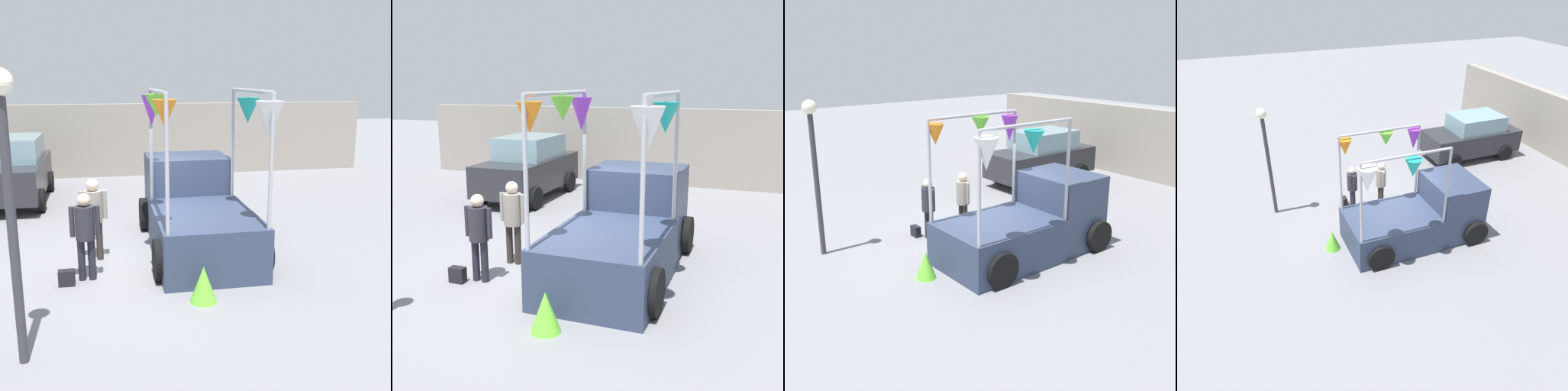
{
  "view_description": "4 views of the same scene",
  "coord_description": "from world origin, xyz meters",
  "views": [
    {
      "loc": [
        -0.86,
        -9.27,
        3.53
      ],
      "look_at": [
        0.76,
        -0.83,
        1.45
      ],
      "focal_mm": 45.0,
      "sensor_mm": 36.0,
      "label": 1
    },
    {
      "loc": [
        3.39,
        -7.89,
        3.45
      ],
      "look_at": [
        0.6,
        -0.29,
        1.58
      ],
      "focal_mm": 45.0,
      "sensor_mm": 36.0,
      "label": 2
    },
    {
      "loc": [
        8.86,
        -7.09,
        4.76
      ],
      "look_at": [
        0.13,
        -0.27,
        1.37
      ],
      "focal_mm": 45.0,
      "sensor_mm": 36.0,
      "label": 3
    },
    {
      "loc": [
        9.37,
        -4.28,
        7.2
      ],
      "look_at": [
        0.47,
        -0.81,
        1.44
      ],
      "focal_mm": 35.0,
      "sensor_mm": 36.0,
      "label": 4
    }
  ],
  "objects": [
    {
      "name": "ground_plane",
      "position": [
        0.0,
        0.0,
        0.0
      ],
      "size": [
        60.0,
        60.0,
        0.0
      ],
      "primitive_type": "plane",
      "color": "slate"
    },
    {
      "name": "folded_kite_bundle_lime",
      "position": [
        0.64,
        -2.14,
        0.3
      ],
      "size": [
        0.54,
        0.54,
        0.6
      ],
      "primitive_type": "cone",
      "rotation": [
        0.0,
        0.0,
        1.3
      ],
      "color": "#66CC33",
      "rests_on": "ground"
    },
    {
      "name": "street_lamp",
      "position": [
        -1.95,
        -3.4,
        2.4
      ],
      "size": [
        0.32,
        0.32,
        3.64
      ],
      "color": "#333338",
      "rests_on": "ground"
    },
    {
      "name": "parked_car",
      "position": [
        -3.37,
        5.26,
        0.94
      ],
      "size": [
        1.88,
        4.0,
        1.88
      ],
      "color": "#26262B",
      "rests_on": "ground"
    },
    {
      "name": "handbag",
      "position": [
        -1.56,
        -1.08,
        0.14
      ],
      "size": [
        0.28,
        0.16,
        0.28
      ],
      "primitive_type": "cube",
      "color": "black",
      "rests_on": "ground"
    },
    {
      "name": "person_vendor",
      "position": [
        -1.08,
        0.1,
        0.98
      ],
      "size": [
        0.53,
        0.34,
        1.63
      ],
      "color": "#2D2823",
      "rests_on": "ground"
    },
    {
      "name": "brick_boundary_wall",
      "position": [
        0.0,
        8.66,
        1.3
      ],
      "size": [
        18.0,
        0.36,
        2.6
      ],
      "primitive_type": "cube",
      "color": "gray",
      "rests_on": "ground"
    },
    {
      "name": "person_customer",
      "position": [
        -1.21,
        -0.88,
        0.95
      ],
      "size": [
        0.53,
        0.34,
        1.59
      ],
      "color": "black",
      "rests_on": "ground"
    },
    {
      "name": "vendor_truck",
      "position": [
        1.01,
        0.58,
        0.86
      ],
      "size": [
        2.3,
        4.1,
        3.32
      ],
      "color": "#2D3851",
      "rests_on": "ground"
    }
  ]
}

